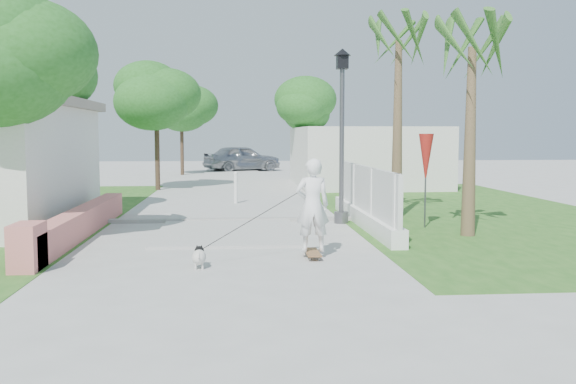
{
  "coord_description": "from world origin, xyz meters",
  "views": [
    {
      "loc": [
        0.18,
        -10.72,
        2.28
      ],
      "look_at": [
        1.26,
        2.36,
        1.1
      ],
      "focal_mm": 40.0,
      "sensor_mm": 36.0,
      "label": 1
    }
  ],
  "objects": [
    {
      "name": "parked_car",
      "position": [
        0.64,
        29.42,
        0.81
      ],
      "size": [
        5.15,
        3.64,
        1.63
      ],
      "primitive_type": "imported",
      "rotation": [
        0.0,
        0.0,
        1.97
      ],
      "color": "#B4B8BC",
      "rests_on": "ground"
    },
    {
      "name": "grass_right",
      "position": [
        7.0,
        8.0,
        0.01
      ],
      "size": [
        8.0,
        20.0,
        0.01
      ],
      "primitive_type": "cube",
      "color": "#285E1D",
      "rests_on": "ground"
    },
    {
      "name": "tree_left_mid",
      "position": [
        -5.48,
        8.48,
        3.5
      ],
      "size": [
        3.2,
        3.2,
        4.85
      ],
      "color": "#4C3826",
      "rests_on": "ground"
    },
    {
      "name": "tree_path_right",
      "position": [
        3.22,
        19.98,
        3.49
      ],
      "size": [
        3.0,
        3.0,
        4.79
      ],
      "color": "#4C3826",
      "rests_on": "ground"
    },
    {
      "name": "street_lamp",
      "position": [
        2.9,
        5.5,
        2.43
      ],
      "size": [
        0.44,
        0.44,
        4.44
      ],
      "color": "#59595E",
      "rests_on": "ground"
    },
    {
      "name": "tree_path_left",
      "position": [
        -2.98,
        15.98,
        3.82
      ],
      "size": [
        3.4,
        3.4,
        5.23
      ],
      "color": "#4C3826",
      "rests_on": "ground"
    },
    {
      "name": "bollard",
      "position": [
        0.2,
        10.0,
        0.58
      ],
      "size": [
        0.14,
        0.14,
        1.09
      ],
      "color": "white",
      "rests_on": "ground"
    },
    {
      "name": "pink_wall",
      "position": [
        -3.3,
        3.55,
        0.31
      ],
      "size": [
        0.45,
        8.2,
        0.8
      ],
      "color": "#C66B65",
      "rests_on": "ground"
    },
    {
      "name": "dog",
      "position": [
        -0.44,
        0.18,
        0.2
      ],
      "size": [
        0.26,
        0.55,
        0.38
      ],
      "rotation": [
        0.0,
        0.0,
        0.03
      ],
      "color": "silver",
      "rests_on": "ground"
    },
    {
      "name": "palm_far",
      "position": [
        4.6,
        6.5,
        4.48
      ],
      "size": [
        1.8,
        1.8,
        5.3
      ],
      "color": "brown",
      "rests_on": "ground"
    },
    {
      "name": "patio_umbrella",
      "position": [
        4.8,
        4.5,
        1.69
      ],
      "size": [
        0.36,
        0.36,
        2.3
      ],
      "color": "#59595E",
      "rests_on": "ground"
    },
    {
      "name": "skateboarder",
      "position": [
        0.78,
        0.76,
        0.8
      ],
      "size": [
        2.37,
        1.08,
        1.84
      ],
      "rotation": [
        0.0,
        0.0,
        3.19
      ],
      "color": "#8E6039",
      "rests_on": "ground"
    },
    {
      "name": "palm_near",
      "position": [
        5.4,
        3.2,
        3.95
      ],
      "size": [
        1.8,
        1.8,
        4.7
      ],
      "color": "brown",
      "rests_on": "ground"
    },
    {
      "name": "path_strip",
      "position": [
        0.0,
        20.0,
        0.03
      ],
      "size": [
        3.2,
        36.0,
        0.06
      ],
      "primitive_type": "cube",
      "color": "#B7B7B2",
      "rests_on": "ground"
    },
    {
      "name": "tree_left_near",
      "position": [
        -4.48,
        2.98,
        3.82
      ],
      "size": [
        3.6,
        3.6,
        5.28
      ],
      "color": "#4C3826",
      "rests_on": "ground"
    },
    {
      "name": "tree_path_far",
      "position": [
        -2.78,
        25.98,
        3.82
      ],
      "size": [
        3.2,
        3.2,
        5.17
      ],
      "color": "#4C3826",
      "rests_on": "ground"
    },
    {
      "name": "ground",
      "position": [
        0.0,
        0.0,
        0.0
      ],
      "size": [
        90.0,
        90.0,
        0.0
      ],
      "primitive_type": "plane",
      "color": "#B7B7B2",
      "rests_on": "ground"
    },
    {
      "name": "curb",
      "position": [
        0.0,
        6.0,
        0.05
      ],
      "size": [
        6.5,
        0.25,
        0.1
      ],
      "primitive_type": "cube",
      "color": "#999993",
      "rests_on": "ground"
    },
    {
      "name": "building_right",
      "position": [
        6.0,
        18.0,
        1.3
      ],
      "size": [
        6.0,
        8.0,
        2.6
      ],
      "primitive_type": "cube",
      "color": "silver",
      "rests_on": "ground"
    },
    {
      "name": "lattice_fence",
      "position": [
        3.4,
        5.0,
        0.54
      ],
      "size": [
        0.35,
        7.0,
        1.5
      ],
      "color": "white",
      "rests_on": "ground"
    }
  ]
}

